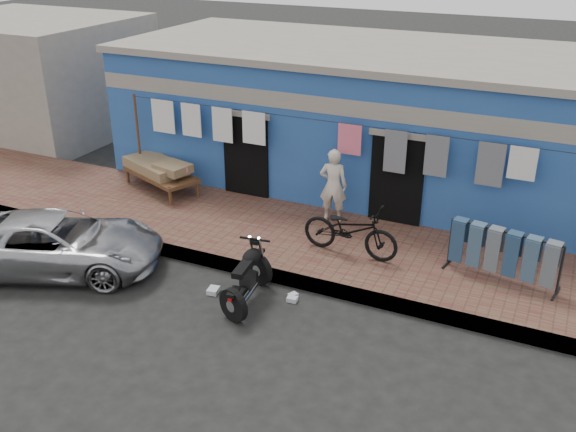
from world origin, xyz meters
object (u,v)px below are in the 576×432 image
object	(u,v)px
motorcycle	(247,276)
bicycle	(351,225)
seated_person	(333,185)
charpoy	(161,175)
jeans_rack	(503,254)
car	(56,242)

from	to	relation	value
motorcycle	bicycle	bearing A→B (deg)	52.04
seated_person	charpoy	size ratio (longest dim) A/B	0.69
bicycle	jeans_rack	xyz separation A→B (m)	(2.73, 0.24, -0.12)
motorcycle	charpoy	bearing A→B (deg)	134.18
charpoy	jeans_rack	xyz separation A→B (m)	(7.83, -0.92, 0.14)
car	jeans_rack	xyz separation A→B (m)	(7.64, 2.70, 0.18)
bicycle	motorcycle	distance (m)	2.30
jeans_rack	seated_person	bearing A→B (deg)	164.16
motorcycle	charpoy	xyz separation A→B (m)	(-3.95, 3.12, 0.09)
car	charpoy	world-z (taller)	car
motorcycle	charpoy	world-z (taller)	motorcycle
bicycle	motorcycle	size ratio (longest dim) A/B	1.15
seated_person	bicycle	xyz separation A→B (m)	(0.85, -1.25, -0.18)
charpoy	jeans_rack	distance (m)	7.89
car	bicycle	size ratio (longest dim) A/B	2.13
car	charpoy	size ratio (longest dim) A/B	1.73
seated_person	bicycle	distance (m)	1.52
car	seated_person	distance (m)	5.53
car	jeans_rack	size ratio (longest dim) A/B	1.93
bicycle	jeans_rack	distance (m)	2.74
motorcycle	seated_person	bearing A→B (deg)	77.03
car	motorcycle	distance (m)	3.79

